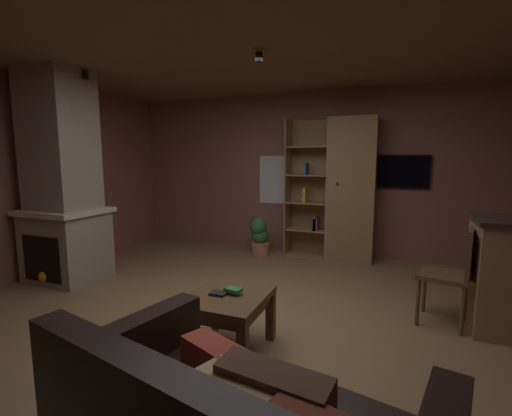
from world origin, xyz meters
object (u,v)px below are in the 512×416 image
bookshelf_cabinet (345,191)px  wall_mounted_tv (398,172)px  coffee_table (228,306)px  table_book_0 (218,293)px  stone_fireplace (63,189)px  potted_floor_plant (259,236)px  table_book_1 (233,290)px  dining_chair (454,270)px

bookshelf_cabinet → wall_mounted_tv: bearing=16.2°
coffee_table → table_book_0: 0.13m
stone_fireplace → wall_mounted_tv: (3.88, 2.43, 0.18)m
stone_fireplace → potted_floor_plant: bearing=46.5°
bookshelf_cabinet → table_book_1: size_ratio=16.12×
stone_fireplace → table_book_0: bearing=-17.6°
coffee_table → table_book_0: table_book_0 is taller
coffee_table → dining_chair: bearing=33.8°
potted_floor_plant → wall_mounted_tv: bearing=13.0°
potted_floor_plant → wall_mounted_tv: 2.30m
stone_fireplace → dining_chair: (4.39, 0.37, -0.64)m
bookshelf_cabinet → potted_floor_plant: size_ratio=3.46×
coffee_table → potted_floor_plant: size_ratio=1.09×
table_book_1 → dining_chair: dining_chair is taller
table_book_0 → dining_chair: size_ratio=0.14×
dining_chair → wall_mounted_tv: 2.28m
coffee_table → potted_floor_plant: (-0.79, 2.76, -0.06)m
bookshelf_cabinet → potted_floor_plant: (-1.28, -0.25, -0.74)m
coffee_table → potted_floor_plant: 2.87m
table_book_0 → potted_floor_plant: size_ratio=0.21×
table_book_1 → potted_floor_plant: bearing=106.9°
bookshelf_cabinet → table_book_1: 3.07m
wall_mounted_tv → table_book_0: bearing=-111.4°
table_book_1 → bookshelf_cabinet: bearing=81.4°
bookshelf_cabinet → potted_floor_plant: bearing=-168.9°
stone_fireplace → dining_chair: 4.45m
potted_floor_plant → wall_mounted_tv: wall_mounted_tv is taller
bookshelf_cabinet → wall_mounted_tv: size_ratio=2.45×
stone_fireplace → potted_floor_plant: stone_fireplace is taller
table_book_1 → dining_chair: 2.04m
coffee_table → dining_chair: size_ratio=0.73×
potted_floor_plant → table_book_1: bearing=-73.1°
stone_fireplace → table_book_1: stone_fireplace is taller
stone_fireplace → coffee_table: 2.89m
dining_chair → wall_mounted_tv: (-0.52, 2.06, 0.82)m
stone_fireplace → wall_mounted_tv: bearing=32.1°
bookshelf_cabinet → table_book_1: (-0.45, -2.99, -0.55)m
table_book_0 → table_book_1: bearing=27.8°
table_book_0 → table_book_1: 0.12m
dining_chair → wall_mounted_tv: bearing=104.1°
dining_chair → potted_floor_plant: (-2.52, 1.60, -0.21)m
stone_fireplace → wall_mounted_tv: 4.58m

